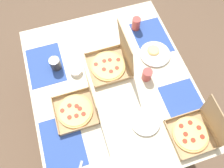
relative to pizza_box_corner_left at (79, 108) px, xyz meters
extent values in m
plane|color=brown|center=(-0.12, 0.28, -0.80)|extent=(6.00, 6.00, 0.00)
cylinder|color=#3F3328|center=(-0.75, -0.25, -0.44)|extent=(0.07, 0.07, 0.72)
cylinder|color=#3F3328|center=(-0.75, 0.80, -0.44)|extent=(0.07, 0.07, 0.72)
cylinder|color=#3F3328|center=(0.50, 0.80, -0.44)|extent=(0.07, 0.07, 0.72)
cube|color=beige|center=(-0.12, 0.28, -0.06)|extent=(1.37, 1.17, 0.03)
cube|color=#2D4C9E|center=(-0.43, -0.16, -0.05)|extent=(0.36, 0.26, 0.00)
cube|color=#2D4C9E|center=(0.18, -0.16, -0.05)|extent=(0.36, 0.26, 0.00)
cube|color=#2D4C9E|center=(-0.43, 0.71, -0.05)|extent=(0.36, 0.26, 0.00)
cube|color=#2D4C9E|center=(0.18, 0.71, -0.05)|extent=(0.36, 0.26, 0.00)
cube|color=tan|center=(0.00, -0.03, -0.05)|extent=(0.28, 0.28, 0.01)
cube|color=tan|center=(-0.14, -0.03, -0.03)|extent=(0.01, 0.28, 0.03)
cube|color=tan|center=(0.14, -0.03, -0.03)|extent=(0.01, 0.28, 0.03)
cube|color=tan|center=(0.00, -0.17, -0.03)|extent=(0.28, 0.01, 0.03)
cube|color=tan|center=(0.00, 0.11, -0.03)|extent=(0.28, 0.01, 0.03)
cylinder|color=#E0B76B|center=(0.00, -0.03, -0.04)|extent=(0.25, 0.25, 0.01)
cylinder|color=#EFD67F|center=(0.00, -0.03, -0.03)|extent=(0.22, 0.22, 0.00)
cylinder|color=red|center=(0.04, -0.03, -0.03)|extent=(0.03, 0.03, 0.00)
cylinder|color=red|center=(0.04, 0.02, -0.03)|extent=(0.03, 0.03, 0.00)
cylinder|color=red|center=(0.00, 0.00, -0.03)|extent=(0.03, 0.03, 0.00)
cylinder|color=red|center=(-0.03, -0.01, -0.03)|extent=(0.03, 0.03, 0.00)
cylinder|color=red|center=(-0.05, -0.06, -0.03)|extent=(0.03, 0.03, 0.00)
cylinder|color=red|center=(-0.02, -0.11, -0.03)|extent=(0.03, 0.03, 0.00)
cylinder|color=red|center=(0.04, -0.08, -0.03)|extent=(0.03, 0.03, 0.00)
cube|color=tan|center=(0.00, 0.11, 0.13)|extent=(0.28, 0.01, 0.28)
cube|color=tan|center=(0.39, 0.65, -0.05)|extent=(0.27, 0.27, 0.01)
cube|color=tan|center=(0.25, 0.65, -0.03)|extent=(0.01, 0.27, 0.03)
cube|color=tan|center=(0.52, 0.65, -0.03)|extent=(0.01, 0.27, 0.03)
cube|color=tan|center=(0.39, 0.52, -0.03)|extent=(0.27, 0.01, 0.03)
cube|color=tan|center=(0.39, 0.78, -0.03)|extent=(0.27, 0.01, 0.03)
cylinder|color=#E0B76B|center=(0.39, 0.65, -0.04)|extent=(0.24, 0.24, 0.01)
cylinder|color=#EFD67F|center=(0.39, 0.65, -0.03)|extent=(0.21, 0.21, 0.00)
cylinder|color=red|center=(0.43, 0.65, -0.03)|extent=(0.03, 0.03, 0.00)
cylinder|color=red|center=(0.43, 0.71, -0.03)|extent=(0.03, 0.03, 0.00)
cylinder|color=red|center=(0.37, 0.72, -0.03)|extent=(0.03, 0.03, 0.00)
cylinder|color=red|center=(0.32, 0.68, -0.03)|extent=(0.03, 0.03, 0.00)
cylinder|color=red|center=(0.32, 0.61, -0.03)|extent=(0.03, 0.03, 0.00)
cylinder|color=red|center=(0.38, 0.62, -0.03)|extent=(0.03, 0.03, 0.00)
cylinder|color=red|center=(0.42, 0.59, -0.03)|extent=(0.03, 0.03, 0.00)
cube|color=tan|center=(0.39, 0.77, 0.12)|extent=(0.27, 0.04, 0.27)
cube|color=tan|center=(-0.27, 0.29, -0.05)|extent=(0.30, 0.30, 0.01)
cube|color=tan|center=(-0.42, 0.29, -0.03)|extent=(0.01, 0.30, 0.03)
cube|color=tan|center=(-0.13, 0.29, -0.03)|extent=(0.01, 0.30, 0.03)
cube|color=tan|center=(-0.27, 0.15, -0.03)|extent=(0.30, 0.01, 0.03)
cube|color=tan|center=(-0.27, 0.44, -0.03)|extent=(0.30, 0.01, 0.03)
cylinder|color=#E0B76B|center=(-0.27, 0.29, -0.04)|extent=(0.26, 0.26, 0.01)
cylinder|color=#EFD67F|center=(-0.27, 0.29, -0.03)|extent=(0.24, 0.24, 0.00)
cylinder|color=red|center=(-0.22, 0.30, -0.03)|extent=(0.03, 0.03, 0.00)
cylinder|color=red|center=(-0.23, 0.35, -0.03)|extent=(0.03, 0.03, 0.00)
cylinder|color=red|center=(-0.30, 0.38, -0.03)|extent=(0.03, 0.03, 0.00)
cylinder|color=red|center=(-0.31, 0.32, -0.03)|extent=(0.03, 0.03, 0.00)
cylinder|color=red|center=(-0.32, 0.27, -0.03)|extent=(0.03, 0.03, 0.00)
cylinder|color=red|center=(-0.31, 0.21, -0.03)|extent=(0.03, 0.03, 0.00)
cylinder|color=red|center=(-0.25, 0.25, -0.03)|extent=(0.03, 0.03, 0.00)
cube|color=tan|center=(-0.27, 0.42, 0.14)|extent=(0.30, 0.04, 0.30)
cylinder|color=white|center=(0.22, 0.40, -0.04)|extent=(0.19, 0.19, 0.01)
cylinder|color=white|center=(0.22, 0.40, -0.04)|extent=(0.20, 0.20, 0.01)
cylinder|color=white|center=(-0.27, 0.67, -0.04)|extent=(0.23, 0.23, 0.01)
cylinder|color=white|center=(-0.27, 0.67, -0.04)|extent=(0.24, 0.24, 0.01)
cylinder|color=#E0B76B|center=(-0.29, 0.67, -0.03)|extent=(0.10, 0.10, 0.01)
cylinder|color=#EFD67F|center=(-0.29, 0.67, -0.02)|extent=(0.08, 0.08, 0.00)
cylinder|color=#BF4742|center=(-0.10, 0.53, 0.00)|extent=(0.07, 0.07, 0.09)
cylinder|color=#333338|center=(-0.39, -0.08, 0.00)|extent=(0.08, 0.08, 0.10)
cylinder|color=#BF4742|center=(-0.56, 0.62, 0.01)|extent=(0.07, 0.07, 0.11)
cylinder|color=white|center=(-0.30, 0.05, -0.03)|extent=(0.09, 0.09, 0.04)
cube|color=#B7B7BC|center=(-0.67, 0.22, -0.05)|extent=(0.21, 0.05, 0.00)
camera|label=1|loc=(0.57, 0.05, 1.44)|focal=36.31mm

